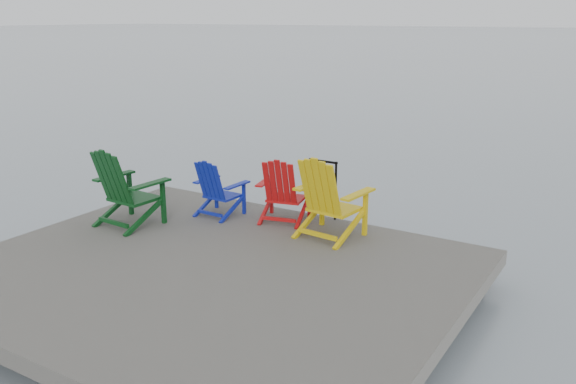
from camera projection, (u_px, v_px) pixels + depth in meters
The scene contains 7 objects.
ground at pixel (211, 304), 7.63m from camera, with size 400.00×400.00×0.00m, color slate.
dock at pixel (210, 279), 7.53m from camera, with size 6.00×5.00×1.40m.
handrail at pixel (323, 183), 9.22m from camera, with size 0.48×0.04×0.90m.
chair_green at pixel (125, 187), 8.84m from camera, with size 0.97×0.90×1.16m.
chair_blue at pixel (218, 188), 9.32m from camera, with size 0.73×0.68×0.89m.
chair_red at pixel (284, 190), 9.05m from camera, with size 0.90×0.85×0.98m.
chair_yellow at pixel (329, 197), 8.36m from camera, with size 0.99×0.92×1.16m.
Camera 1 is at (4.46, -5.40, 3.48)m, focal length 38.00 mm.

